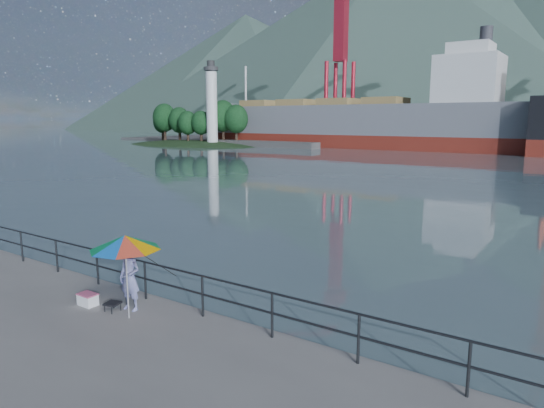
{
  "coord_description": "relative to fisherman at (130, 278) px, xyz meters",
  "views": [
    {
      "loc": [
        10.53,
        -6.35,
        4.63
      ],
      "look_at": [
        2.04,
        6.0,
        2.0
      ],
      "focal_mm": 32.0,
      "sensor_mm": 36.0,
      "label": 1
    }
  ],
  "objects": [
    {
      "name": "guardrail",
      "position": [
        -1.25,
        0.69,
        -0.29
      ],
      "size": [
        22.0,
        0.06,
        1.03
      ],
      "color": "#2D3033",
      "rests_on": "ground"
    },
    {
      "name": "lighthouse_islet",
      "position": [
        -56.22,
        60.98,
        -0.55
      ],
      "size": [
        48.0,
        26.4,
        19.2
      ],
      "color": "#263F1E",
      "rests_on": "ground"
    },
    {
      "name": "fisherman",
      "position": [
        0.0,
        0.0,
        0.0
      ],
      "size": [
        0.64,
        0.46,
        1.62
      ],
      "primitive_type": "imported",
      "rotation": [
        0.0,
        0.0,
        0.13
      ],
      "color": "navy",
      "rests_on": "ground"
    },
    {
      "name": "beach_umbrella",
      "position": [
        0.38,
        -0.38,
        1.03
      ],
      "size": [
        1.86,
        1.86,
        2.01
      ],
      "color": "white",
      "rests_on": "ground"
    },
    {
      "name": "folding_stool",
      "position": [
        -0.28,
        -0.33,
        -0.69
      ],
      "size": [
        0.42,
        0.42,
        0.22
      ],
      "color": "black",
      "rests_on": "ground"
    },
    {
      "name": "cooler_bag",
      "position": [
        -1.12,
        -0.44,
        -0.67
      ],
      "size": [
        0.48,
        0.32,
        0.27
      ],
      "primitive_type": "cube",
      "rotation": [
        0.0,
        0.0,
        0.0
      ],
      "color": "white",
      "rests_on": "ground"
    },
    {
      "name": "fishing_rod",
      "position": [
        -0.14,
        0.99,
        -0.81
      ],
      "size": [
        0.34,
        1.68,
        1.2
      ],
      "primitive_type": "cylinder",
      "rotation": [
        0.96,
        0.0,
        0.19
      ],
      "color": "black",
      "rests_on": "ground"
    },
    {
      "name": "bulk_carrier",
      "position": [
        -25.19,
        71.53,
        3.23
      ],
      "size": [
        57.46,
        9.94,
        14.5
      ],
      "color": "maroon",
      "rests_on": "ground"
    }
  ]
}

